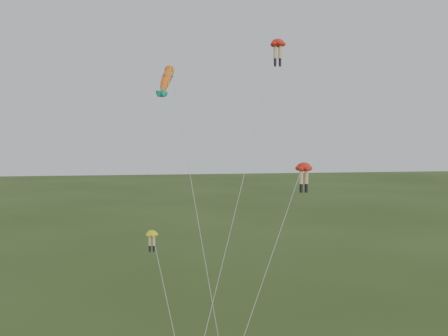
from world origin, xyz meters
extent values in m
ellipsoid|color=red|center=(6.84, 7.36, 21.59)|extent=(1.49, 1.49, 0.65)
cylinder|color=#DAB181|center=(6.64, 7.39, 20.82)|extent=(0.29, 0.29, 1.00)
cylinder|color=black|center=(6.64, 7.39, 20.07)|extent=(0.23, 0.23, 0.50)
cube|color=black|center=(6.64, 7.39, 19.75)|extent=(0.20, 0.31, 0.15)
cylinder|color=#DAB181|center=(7.03, 7.33, 20.82)|extent=(0.29, 0.29, 1.00)
cylinder|color=black|center=(7.03, 7.33, 20.07)|extent=(0.23, 0.23, 0.50)
cube|color=black|center=(7.03, 7.33, 19.75)|extent=(0.20, 0.31, 0.15)
cylinder|color=silver|center=(3.20, 2.99, 11.06)|extent=(7.32, 8.77, 21.70)
ellipsoid|color=red|center=(7.90, 3.49, 11.68)|extent=(1.36, 1.36, 0.67)
cylinder|color=#DAB181|center=(7.70, 3.48, 10.89)|extent=(0.30, 0.30, 1.02)
cylinder|color=black|center=(7.70, 3.48, 10.13)|extent=(0.23, 0.23, 0.51)
cube|color=black|center=(7.70, 3.48, 9.80)|extent=(0.17, 0.30, 0.15)
cylinder|color=#DAB181|center=(8.11, 3.49, 10.89)|extent=(0.30, 0.30, 1.02)
cylinder|color=black|center=(8.11, 3.49, 10.13)|extent=(0.23, 0.23, 0.51)
cube|color=black|center=(8.11, 3.49, 9.80)|extent=(0.17, 0.30, 0.15)
cylinder|color=silver|center=(4.78, 0.38, 6.11)|extent=(6.28, 6.25, 11.80)
ellipsoid|color=yellow|center=(-3.54, 1.15, 7.40)|extent=(0.89, 0.89, 0.44)
cylinder|color=#DAB181|center=(-3.67, 1.16, 6.89)|extent=(0.19, 0.19, 0.67)
cylinder|color=black|center=(-3.67, 1.16, 6.39)|extent=(0.15, 0.15, 0.33)
cube|color=black|center=(-3.67, 1.16, 6.18)|extent=(0.11, 0.20, 0.10)
cylinder|color=#DAB181|center=(-3.40, 1.15, 6.89)|extent=(0.19, 0.19, 0.67)
cylinder|color=black|center=(-3.40, 1.15, 6.39)|extent=(0.15, 0.15, 0.33)
cube|color=black|center=(-3.40, 1.15, 6.18)|extent=(0.11, 0.20, 0.10)
cylinder|color=silver|center=(-2.72, -1.32, 3.92)|extent=(1.68, 4.99, 7.41)
ellipsoid|color=#FFAC20|center=(-2.11, 9.49, 18.80)|extent=(1.90, 3.06, 2.99)
sphere|color=#FFAC20|center=(-2.11, 9.49, 18.80)|extent=(1.30, 1.51, 1.27)
cone|color=#158973|center=(-2.11, 9.49, 18.80)|extent=(1.09, 1.38, 1.20)
cone|color=#158973|center=(-2.11, 9.49, 18.80)|extent=(1.09, 1.38, 1.20)
cone|color=#158973|center=(-2.11, 9.49, 18.80)|extent=(0.62, 0.77, 0.67)
cone|color=#158973|center=(-2.11, 9.49, 18.80)|extent=(0.62, 0.77, 0.67)
cone|color=red|center=(-2.11, 9.49, 18.80)|extent=(0.65, 0.78, 0.66)
cylinder|color=silver|center=(-0.64, 4.23, 9.51)|extent=(2.97, 10.55, 18.60)
camera|label=1|loc=(-3.83, -32.66, 13.99)|focal=40.00mm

